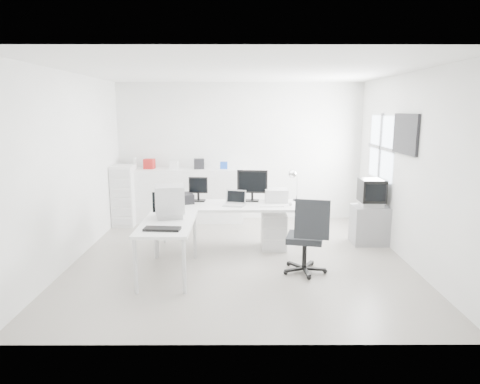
{
  "coord_description": "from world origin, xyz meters",
  "views": [
    {
      "loc": [
        -0.02,
        -6.31,
        2.25
      ],
      "look_at": [
        0.0,
        0.2,
        1.0
      ],
      "focal_mm": 32.0,
      "sensor_mm": 36.0,
      "label": 1
    }
  ],
  "objects_px": {
    "inkjet_printer": "(179,198)",
    "lcd_monitor_large": "(252,186)",
    "crt_monitor": "(170,202)",
    "sideboard": "(190,195)",
    "laptop": "(234,199)",
    "laser_printer": "(276,195)",
    "main_desk": "(231,227)",
    "lcd_monitor_small": "(198,190)",
    "drawer_pedestal": "(274,230)",
    "tv_cabinet": "(370,225)",
    "filing_cabinet": "(124,195)",
    "office_chair": "(305,234)",
    "side_desk": "(168,248)",
    "crt_tv": "(372,193)"
  },
  "relations": [
    {
      "from": "lcd_monitor_small",
      "to": "filing_cabinet",
      "type": "height_order",
      "value": "filing_cabinet"
    },
    {
      "from": "drawer_pedestal",
      "to": "sideboard",
      "type": "height_order",
      "value": "sideboard"
    },
    {
      "from": "main_desk",
      "to": "tv_cabinet",
      "type": "height_order",
      "value": "main_desk"
    },
    {
      "from": "lcd_monitor_small",
      "to": "office_chair",
      "type": "relative_size",
      "value": 0.36
    },
    {
      "from": "lcd_monitor_large",
      "to": "crt_monitor",
      "type": "bearing_deg",
      "value": -130.98
    },
    {
      "from": "office_chair",
      "to": "drawer_pedestal",
      "type": "bearing_deg",
      "value": 121.29
    },
    {
      "from": "drawer_pedestal",
      "to": "crt_monitor",
      "type": "distance_m",
      "value": 1.92
    },
    {
      "from": "side_desk",
      "to": "laptop",
      "type": "distance_m",
      "value": 1.43
    },
    {
      "from": "side_desk",
      "to": "crt_monitor",
      "type": "height_order",
      "value": "crt_monitor"
    },
    {
      "from": "drawer_pedestal",
      "to": "laptop",
      "type": "distance_m",
      "value": 0.87
    },
    {
      "from": "inkjet_printer",
      "to": "office_chair",
      "type": "height_order",
      "value": "office_chair"
    },
    {
      "from": "crt_monitor",
      "to": "crt_tv",
      "type": "relative_size",
      "value": 0.91
    },
    {
      "from": "laptop",
      "to": "crt_monitor",
      "type": "bearing_deg",
      "value": -125.88
    },
    {
      "from": "inkjet_printer",
      "to": "laptop",
      "type": "distance_m",
      "value": 0.92
    },
    {
      "from": "laptop",
      "to": "office_chair",
      "type": "distance_m",
      "value": 1.39
    },
    {
      "from": "main_desk",
      "to": "drawer_pedestal",
      "type": "distance_m",
      "value": 0.71
    },
    {
      "from": "inkjet_printer",
      "to": "sideboard",
      "type": "xyz_separation_m",
      "value": [
        -0.03,
        1.7,
        -0.28
      ]
    },
    {
      "from": "laptop",
      "to": "laser_printer",
      "type": "distance_m",
      "value": 0.77
    },
    {
      "from": "inkjet_printer",
      "to": "lcd_monitor_large",
      "type": "height_order",
      "value": "lcd_monitor_large"
    },
    {
      "from": "main_desk",
      "to": "filing_cabinet",
      "type": "distance_m",
      "value": 2.63
    },
    {
      "from": "office_chair",
      "to": "filing_cabinet",
      "type": "height_order",
      "value": "filing_cabinet"
    },
    {
      "from": "tv_cabinet",
      "to": "filing_cabinet",
      "type": "height_order",
      "value": "filing_cabinet"
    },
    {
      "from": "office_chair",
      "to": "tv_cabinet",
      "type": "height_order",
      "value": "office_chair"
    },
    {
      "from": "lcd_monitor_small",
      "to": "sideboard",
      "type": "bearing_deg",
      "value": 106.58
    },
    {
      "from": "main_desk",
      "to": "inkjet_printer",
      "type": "bearing_deg",
      "value": 173.29
    },
    {
      "from": "filing_cabinet",
      "to": "sideboard",
      "type": "bearing_deg",
      "value": 12.77
    },
    {
      "from": "crt_tv",
      "to": "sideboard",
      "type": "distance_m",
      "value": 3.59
    },
    {
      "from": "main_desk",
      "to": "drawer_pedestal",
      "type": "xyz_separation_m",
      "value": [
        0.7,
        0.05,
        -0.08
      ]
    },
    {
      "from": "inkjet_printer",
      "to": "side_desk",
      "type": "bearing_deg",
      "value": -107.94
    },
    {
      "from": "main_desk",
      "to": "office_chair",
      "type": "distance_m",
      "value": 1.47
    },
    {
      "from": "main_desk",
      "to": "lcd_monitor_small",
      "type": "height_order",
      "value": "lcd_monitor_small"
    },
    {
      "from": "crt_monitor",
      "to": "sideboard",
      "type": "relative_size",
      "value": 0.21
    },
    {
      "from": "office_chair",
      "to": "tv_cabinet",
      "type": "relative_size",
      "value": 1.68
    },
    {
      "from": "laser_printer",
      "to": "laptop",
      "type": "bearing_deg",
      "value": -155.35
    },
    {
      "from": "office_chair",
      "to": "crt_tv",
      "type": "bearing_deg",
      "value": 58.28
    },
    {
      "from": "inkjet_printer",
      "to": "lcd_monitor_large",
      "type": "xyz_separation_m",
      "value": [
        1.2,
        0.15,
        0.19
      ]
    },
    {
      "from": "sideboard",
      "to": "drawer_pedestal",
      "type": "bearing_deg",
      "value": -48.03
    },
    {
      "from": "main_desk",
      "to": "sideboard",
      "type": "height_order",
      "value": "sideboard"
    },
    {
      "from": "side_desk",
      "to": "tv_cabinet",
      "type": "relative_size",
      "value": 2.15
    },
    {
      "from": "side_desk",
      "to": "laptop",
      "type": "bearing_deg",
      "value": 48.01
    },
    {
      "from": "inkjet_printer",
      "to": "lcd_monitor_large",
      "type": "relative_size",
      "value": 0.83
    },
    {
      "from": "tv_cabinet",
      "to": "filing_cabinet",
      "type": "distance_m",
      "value": 4.67
    },
    {
      "from": "lcd_monitor_small",
      "to": "lcd_monitor_large",
      "type": "height_order",
      "value": "lcd_monitor_large"
    },
    {
      "from": "office_chair",
      "to": "filing_cabinet",
      "type": "bearing_deg",
      "value": 154.72
    },
    {
      "from": "office_chair",
      "to": "sideboard",
      "type": "relative_size",
      "value": 0.5
    },
    {
      "from": "laser_printer",
      "to": "drawer_pedestal",
      "type": "bearing_deg",
      "value": -106.31
    },
    {
      "from": "inkjet_printer",
      "to": "lcd_monitor_large",
      "type": "bearing_deg",
      "value": -10.81
    },
    {
      "from": "lcd_monitor_small",
      "to": "filing_cabinet",
      "type": "relative_size",
      "value": 0.33
    },
    {
      "from": "main_desk",
      "to": "laptop",
      "type": "height_order",
      "value": "laptop"
    },
    {
      "from": "office_chair",
      "to": "crt_tv",
      "type": "distance_m",
      "value": 1.89
    }
  ]
}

